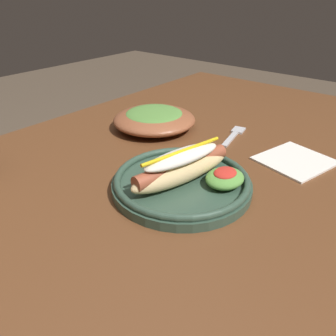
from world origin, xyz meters
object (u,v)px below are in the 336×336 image
Objects in this scene: napkin at (295,160)px; side_bowl at (154,118)px; hot_dog_plate at (184,178)px; fork at (234,135)px.

side_bowl is at bearing 97.89° from napkin.
fork is at bearing 10.63° from hot_dog_plate.
fork is 0.93× the size of napkin.
side_bowl is at bearing 103.06° from fork.
side_bowl is 1.51× the size of napkin.
hot_dog_plate is 1.83× the size of napkin.
side_bowl is 0.33m from napkin.
side_bowl reaches higher than fork.
fork is (0.26, 0.05, -0.02)m from hot_dog_plate.
hot_dog_plate reaches higher than napkin.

